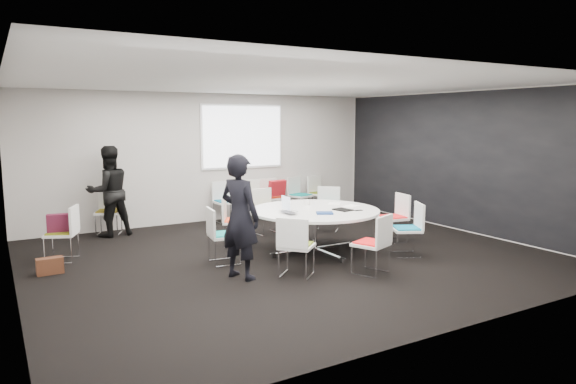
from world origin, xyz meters
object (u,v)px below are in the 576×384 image
person_back (109,191)px  laptop (291,213)px  chair_ring_a (393,227)px  chair_back_e (320,201)px  chair_back_a (226,210)px  chair_back_b (251,207)px  brown_bag (50,266)px  chair_back_c (272,205)px  chair_spare_left (63,244)px  chair_ring_f (296,258)px  chair_ring_e (224,246)px  chair_ring_d (236,231)px  maroon_bag (61,223)px  conference_table (315,221)px  chair_ring_b (327,218)px  person_main (240,217)px  chair_ring_h (407,239)px  chair_person_back (109,220)px  chair_ring_g (371,255)px  cup (308,202)px  chair_back_d (300,203)px

person_back → laptop: 3.82m
chair_ring_a → person_back: size_ratio=0.51×
chair_back_e → chair_back_a: bearing=-14.0°
chair_back_b → chair_back_e: size_ratio=1.00×
brown_bag → chair_back_c: bearing=24.8°
chair_spare_left → chair_ring_f: bearing=-109.4°
chair_spare_left → person_back: bearing=-11.3°
chair_ring_e → chair_back_a: size_ratio=1.00×
chair_back_c → brown_bag: chair_back_c is taller
chair_ring_d → maroon_bag: (-2.78, 0.48, 0.34)m
conference_table → chair_spare_left: size_ratio=2.47×
chair_ring_b → chair_spare_left: size_ratio=1.00×
chair_ring_d → chair_back_b: same height
conference_table → person_main: size_ratio=1.23×
chair_ring_f → person_back: (-1.76, 4.03, 0.59)m
chair_ring_h → chair_ring_a: bearing=-2.0°
conference_table → chair_ring_e: 1.65m
chair_person_back → chair_spare_left: bearing=82.0°
chair_ring_a → chair_person_back: same height
chair_ring_f → chair_ring_g: bearing=24.7°
chair_ring_g → person_back: (-2.77, 4.47, 0.59)m
chair_ring_e → chair_ring_f: bearing=36.2°
chair_ring_d → chair_person_back: (-1.75, 2.11, 0.00)m
chair_ring_a → chair_ring_d: bearing=75.3°
conference_table → chair_ring_g: bearing=-89.6°
cup → laptop: bearing=-139.9°
chair_ring_b → maroon_bag: size_ratio=2.20×
chair_ring_g → chair_back_c: 4.70m
chair_ring_b → chair_spare_left: 4.88m
chair_ring_b → brown_bag: size_ratio=2.44×
chair_back_b → chair_back_e: bearing=-158.4°
chair_ring_f → maroon_bag: bearing=-174.4°
chair_back_c → chair_back_e: same height
chair_ring_d → conference_table: bearing=73.7°
chair_back_d → person_back: bearing=-18.1°
chair_ring_h → chair_back_d: (0.46, 4.11, 0.00)m
laptop → brown_bag: laptop is taller
chair_back_e → chair_spare_left: 6.18m
chair_back_c → chair_back_b: bearing=-4.1°
chair_ring_f → chair_ring_g: 1.10m
chair_ring_f → brown_bag: size_ratio=2.44×
chair_ring_f → laptop: size_ratio=2.43×
conference_table → laptop: bearing=-166.7°
chair_ring_e → chair_back_c: size_ratio=1.00×
chair_ring_a → chair_back_e: size_ratio=1.00×
person_back → laptop: (2.21, -3.11, -0.13)m
person_main → chair_ring_d: bearing=-46.8°
maroon_bag → brown_bag: bearing=-110.6°
chair_person_back → chair_back_a: bearing=-156.2°
chair_ring_d → chair_back_e: same height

